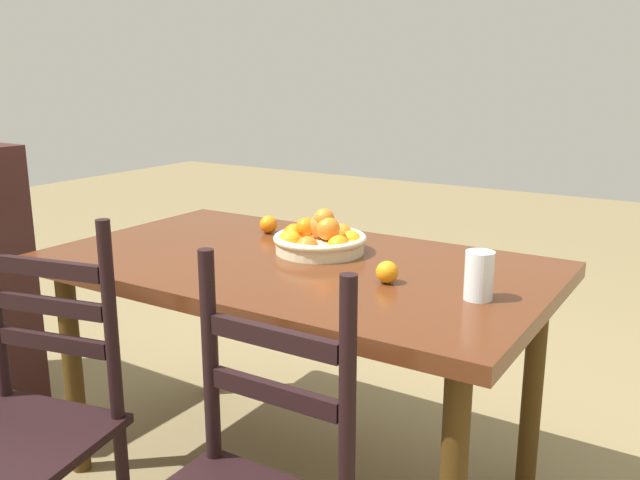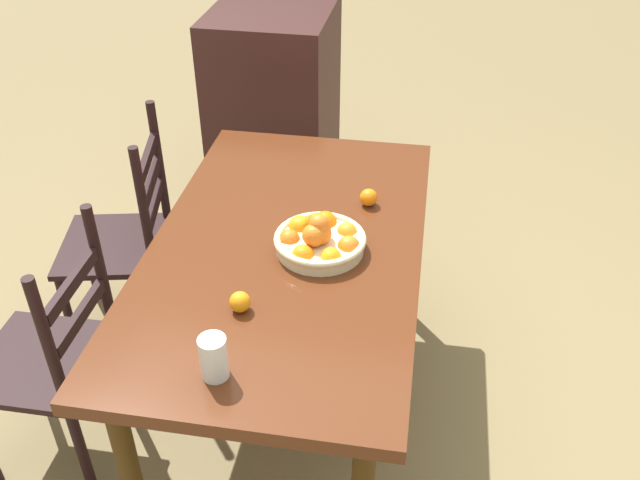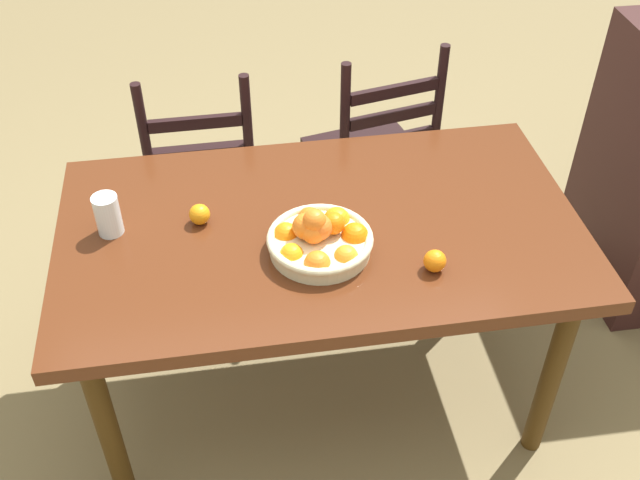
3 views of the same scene
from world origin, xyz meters
TOP-DOWN VIEW (x-y plane):
  - ground_plane at (0.00, 0.00)m, footprint 12.00×12.00m
  - dining_table at (0.00, 0.00)m, footprint 1.54×0.89m
  - chair_near_window at (0.34, 0.75)m, footprint 0.51×0.51m
  - chair_by_cabinet at (-0.35, 0.73)m, footprint 0.42×0.42m
  - cabinet at (1.51, 0.38)m, footprint 0.69×0.61m
  - fruit_bowl at (-0.02, -0.11)m, footprint 0.30×0.30m
  - orange_loose_0 at (0.28, -0.24)m, footprint 0.06×0.06m
  - orange_loose_1 at (-0.35, 0.06)m, footprint 0.06×0.06m
  - drinking_glass at (-0.61, 0.06)m, footprint 0.07×0.07m

SIDE VIEW (x-z plane):
  - ground_plane at x=0.00m, z-range 0.00..0.00m
  - chair_by_cabinet at x=-0.35m, z-range -0.03..0.92m
  - chair_near_window at x=0.34m, z-range -0.03..0.95m
  - cabinet at x=1.51m, z-range 0.00..1.07m
  - dining_table at x=0.00m, z-range 0.30..1.07m
  - orange_loose_1 at x=-0.35m, z-range 0.77..0.83m
  - orange_loose_0 at x=0.28m, z-range 0.77..0.83m
  - fruit_bowl at x=-0.02m, z-range 0.74..0.88m
  - drinking_glass at x=-0.61m, z-range 0.77..0.90m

